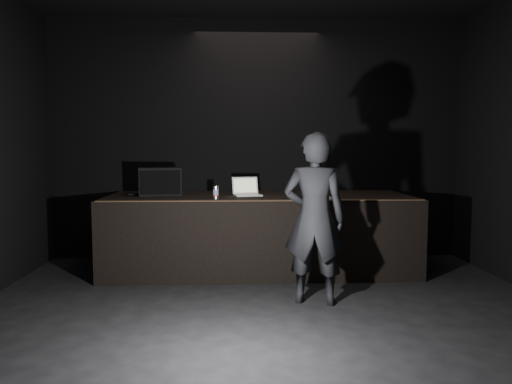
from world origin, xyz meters
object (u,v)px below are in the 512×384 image
(stage_riser, at_px, (259,232))
(stage_monitor, at_px, (160,181))
(person, at_px, (315,218))
(laptop, at_px, (247,191))
(beer_can, at_px, (216,193))

(stage_riser, height_order, stage_monitor, stage_monitor)
(stage_riser, distance_m, person, 1.62)
(stage_riser, relative_size, laptop, 9.85)
(beer_can, distance_m, person, 1.47)
(beer_can, bearing_deg, stage_riser, 41.64)
(stage_monitor, height_order, person, person)
(stage_monitor, bearing_deg, person, -51.32)
(laptop, bearing_deg, person, -77.85)
(stage_monitor, xyz_separation_m, person, (1.83, -1.57, -0.29))
(stage_monitor, height_order, beer_can, stage_monitor)
(stage_monitor, bearing_deg, laptop, -14.80)
(beer_can, xyz_separation_m, person, (1.06, -0.99, -0.19))
(beer_can, height_order, person, person)
(stage_monitor, distance_m, person, 2.43)
(stage_monitor, height_order, laptop, stage_monitor)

